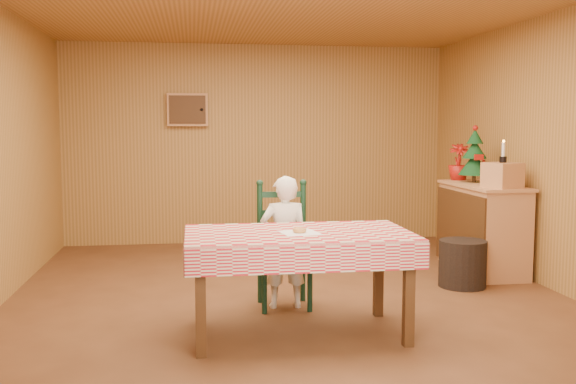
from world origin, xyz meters
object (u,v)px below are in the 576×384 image
object	(u,v)px
shelf_unit	(482,228)
christmas_tree	(475,156)
seated_child	(284,242)
ladder_chair	(283,248)
storage_bin	(463,264)
dining_table	(298,243)
crate	(502,175)

from	to	relation	value
shelf_unit	christmas_tree	bearing A→B (deg)	88.02
shelf_unit	seated_child	bearing A→B (deg)	-155.08
ladder_chair	storage_bin	bearing A→B (deg)	12.10
shelf_unit	christmas_tree	world-z (taller)	christmas_tree
dining_table	shelf_unit	bearing A→B (deg)	38.16
shelf_unit	storage_bin	world-z (taller)	shelf_unit
storage_bin	christmas_tree	bearing A→B (deg)	60.59
seated_child	shelf_unit	distance (m)	2.51
shelf_unit	christmas_tree	xyz separation A→B (m)	(0.01, 0.25, 0.74)
ladder_chair	shelf_unit	bearing A→B (deg)	23.73
dining_table	christmas_tree	world-z (taller)	christmas_tree
crate	christmas_tree	world-z (taller)	christmas_tree
seated_child	christmas_tree	xyz separation A→B (m)	(2.28, 1.31, 0.65)
ladder_chair	shelf_unit	distance (m)	2.48
dining_table	ladder_chair	bearing A→B (deg)	90.00
storage_bin	shelf_unit	bearing A→B (deg)	52.09
shelf_unit	storage_bin	size ratio (longest dim) A/B	2.76
seated_child	crate	xyz separation A→B (m)	(2.28, 0.66, 0.49)
dining_table	ladder_chair	size ratio (longest dim) A/B	1.53
ladder_chair	christmas_tree	xyz separation A→B (m)	(2.28, 1.25, 0.71)
dining_table	seated_child	size ratio (longest dim) A/B	1.47
ladder_chair	christmas_tree	world-z (taller)	christmas_tree
christmas_tree	storage_bin	xyz separation A→B (m)	(-0.49, -0.86, -0.99)
shelf_unit	crate	xyz separation A→B (m)	(0.01, -0.40, 0.59)
storage_bin	dining_table	bearing A→B (deg)	-146.86
ladder_chair	seated_child	distance (m)	0.08
ladder_chair	crate	xyz separation A→B (m)	(2.28, 0.60, 0.55)
seated_child	christmas_tree	distance (m)	2.71
ladder_chair	shelf_unit	xyz separation A→B (m)	(2.27, 1.00, -0.04)
seated_child	crate	world-z (taller)	crate
dining_table	ladder_chair	world-z (taller)	ladder_chair
dining_table	seated_child	xyz separation A→B (m)	(0.00, 0.73, -0.13)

